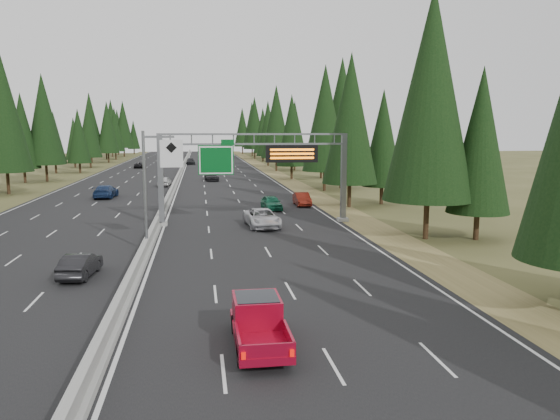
{
  "coord_description": "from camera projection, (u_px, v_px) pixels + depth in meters",
  "views": [
    {
      "loc": [
        3.6,
        -11.77,
        8.03
      ],
      "look_at": [
        8.3,
        20.0,
        3.4
      ],
      "focal_mm": 35.0,
      "sensor_mm": 36.0,
      "label": 1
    }
  ],
  "objects": [
    {
      "name": "car_ahead_far",
      "position": [
        191.0,
        161.0,
        132.37
      ],
      "size": [
        2.3,
        4.88,
        1.61
      ],
      "primitive_type": "imported",
      "rotation": [
        0.0,
        0.0,
        0.09
      ],
      "color": "black",
      "rests_on": "road"
    },
    {
      "name": "shoulder_left",
      "position": [
        66.0,
        181.0,
        87.9
      ],
      "size": [
        3.6,
        260.0,
        0.06
      ],
      "primitive_type": "cube",
      "color": "#40421E",
      "rests_on": "ground"
    },
    {
      "name": "tree_row_right",
      "position": [
        319.0,
        122.0,
        82.39
      ],
      "size": [
        11.15,
        240.64,
        18.42
      ],
      "color": "black",
      "rests_on": "ground"
    },
    {
      "name": "hov_sign_pole",
      "position": [
        154.0,
        182.0,
        36.0
      ],
      "size": [
        2.8,
        0.5,
        8.0
      ],
      "color": "slate",
      "rests_on": "road"
    },
    {
      "name": "car_ahead_green",
      "position": [
        271.0,
        203.0,
        55.84
      ],
      "size": [
        2.04,
        4.38,
        1.45
      ],
      "primitive_type": "imported",
      "rotation": [
        0.0,
        0.0,
        0.08
      ],
      "color": "#155E3F",
      "rests_on": "road"
    },
    {
      "name": "road",
      "position": [
        178.0,
        180.0,
        90.47
      ],
      "size": [
        32.0,
        260.0,
        0.08
      ],
      "primitive_type": "cube",
      "color": "black",
      "rests_on": "ground"
    },
    {
      "name": "car_onc_blue",
      "position": [
        106.0,
        191.0,
        65.76
      ],
      "size": [
        2.51,
        5.55,
        1.58
      ],
      "primitive_type": "imported",
      "rotation": [
        0.0,
        0.0,
        3.08
      ],
      "color": "navy",
      "rests_on": "road"
    },
    {
      "name": "shoulder_right",
      "position": [
        284.0,
        179.0,
        93.05
      ],
      "size": [
        3.6,
        260.0,
        0.06
      ],
      "primitive_type": "cube",
      "color": "olive",
      "rests_on": "ground"
    },
    {
      "name": "car_ahead_dkred",
      "position": [
        302.0,
        199.0,
        58.85
      ],
      "size": [
        1.57,
        4.3,
        1.41
      ],
      "primitive_type": "imported",
      "rotation": [
        0.0,
        0.0,
        -0.02
      ],
      "color": "#62170E",
      "rests_on": "road"
    },
    {
      "name": "median_barrier",
      "position": [
        178.0,
        178.0,
        90.42
      ],
      "size": [
        0.7,
        260.0,
        0.85
      ],
      "color": "gray",
      "rests_on": "road"
    },
    {
      "name": "silver_minivan",
      "position": [
        262.0,
        218.0,
        45.71
      ],
      "size": [
        2.91,
        5.63,
        1.52
      ],
      "primitive_type": "imported",
      "rotation": [
        0.0,
        0.0,
        0.07
      ],
      "color": "silver",
      "rests_on": "road"
    },
    {
      "name": "tree_row_left",
      "position": [
        9.0,
        120.0,
        74.35
      ],
      "size": [
        11.67,
        238.64,
        18.8
      ],
      "color": "black",
      "rests_on": "ground"
    },
    {
      "name": "car_ahead_white",
      "position": [
        220.0,
        163.0,
        126.34
      ],
      "size": [
        2.48,
        5.03,
        1.37
      ],
      "primitive_type": "imported",
      "rotation": [
        0.0,
        0.0,
        -0.04
      ],
      "color": "white",
      "rests_on": "road"
    },
    {
      "name": "sign_gantry",
      "position": [
        262.0,
        164.0,
        46.84
      ],
      "size": [
        16.75,
        0.98,
        7.8
      ],
      "color": "slate",
      "rests_on": "road"
    },
    {
      "name": "red_pickup",
      "position": [
        258.0,
        319.0,
        20.59
      ],
      "size": [
        1.87,
        5.23,
        1.7
      ],
      "color": "black",
      "rests_on": "road"
    },
    {
      "name": "car_onc_far",
      "position": [
        140.0,
        165.0,
        119.53
      ],
      "size": [
        2.21,
        4.73,
        1.31
      ],
      "primitive_type": "imported",
      "rotation": [
        0.0,
        0.0,
        3.13
      ],
      "color": "black",
      "rests_on": "road"
    },
    {
      "name": "car_ahead_dkgrey",
      "position": [
        212.0,
        176.0,
        88.53
      ],
      "size": [
        2.4,
        5.13,
        1.45
      ],
      "primitive_type": "imported",
      "rotation": [
        0.0,
        0.0,
        0.08
      ],
      "color": "black",
      "rests_on": "road"
    },
    {
      "name": "car_onc_near",
      "position": [
        80.0,
        265.0,
        30.02
      ],
      "size": [
        1.8,
        4.15,
        1.33
      ],
      "primitive_type": "imported",
      "rotation": [
        0.0,
        0.0,
        3.04
      ],
      "color": "black",
      "rests_on": "road"
    },
    {
      "name": "car_onc_white",
      "position": [
        165.0,
        181.0,
        79.7
      ],
      "size": [
        2.07,
        4.35,
        1.44
      ],
      "primitive_type": "imported",
      "rotation": [
        0.0,
        0.0,
        3.05
      ],
      "color": "silver",
      "rests_on": "road"
    }
  ]
}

